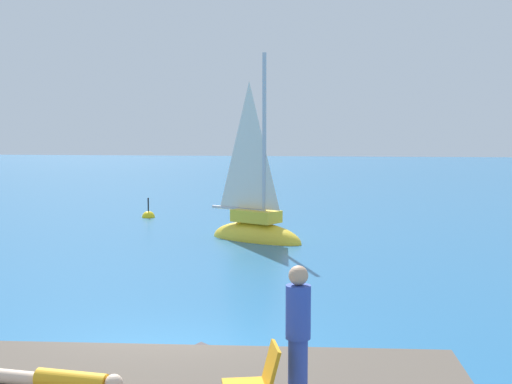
% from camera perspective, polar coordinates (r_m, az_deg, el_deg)
% --- Properties ---
extents(ground_plane, '(160.00, 160.00, 0.00)m').
position_cam_1_polar(ground_plane, '(12.30, -6.52, -13.39)').
color(ground_plane, '#236093').
extents(boulder_inland, '(1.53, 1.41, 0.94)m').
position_cam_1_polar(boulder_inland, '(11.74, -13.35, -14.43)').
color(boulder_inland, '#544748').
rests_on(boulder_inland, ground).
extents(sailboat_near, '(3.82, 2.95, 7.02)m').
position_cam_1_polar(sailboat_near, '(24.47, -0.03, -3.01)').
color(sailboat_near, yellow).
rests_on(sailboat_near, ground).
extents(person_sunbather, '(1.76, 0.43, 0.25)m').
position_cam_1_polar(person_sunbather, '(9.06, -15.37, -14.41)').
color(person_sunbather, gold).
rests_on(person_sunbather, shore_ledge).
extents(person_standing, '(0.28, 0.28, 1.62)m').
position_cam_1_polar(person_standing, '(8.01, 3.41, -11.25)').
color(person_standing, '#334CB2').
rests_on(person_standing, shore_ledge).
extents(beach_chair, '(0.69, 0.61, 0.80)m').
position_cam_1_polar(beach_chair, '(7.88, 0.16, -14.75)').
color(beach_chair, orange).
rests_on(beach_chair, shore_ledge).
extents(marker_buoy, '(0.56, 0.56, 1.13)m').
position_cam_1_polar(marker_buoy, '(30.83, -8.66, -2.03)').
color(marker_buoy, yellow).
rests_on(marker_buoy, ground).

